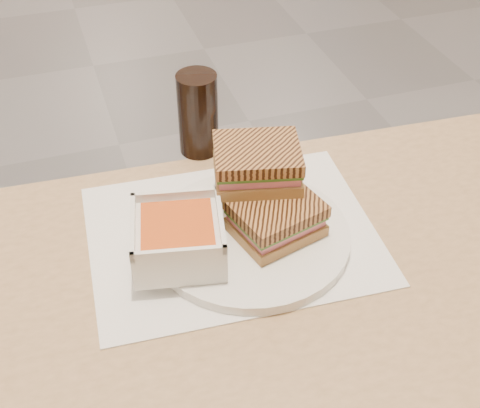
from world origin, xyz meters
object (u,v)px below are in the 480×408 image
object	(u,v)px
main_table	(207,389)
soup_bowl	(178,239)
plate	(250,236)
cola_glass	(198,114)
panini_lower	(276,218)

from	to	relation	value
main_table	soup_bowl	distance (m)	0.20
soup_bowl	main_table	bearing A→B (deg)	-91.03
main_table	plate	xyz separation A→B (m)	(0.10, 0.13, 0.12)
plate	soup_bowl	world-z (taller)	soup_bowl
main_table	cola_glass	distance (m)	0.42
main_table	cola_glass	bearing A→B (deg)	75.19
soup_bowl	plate	bearing A→B (deg)	6.59
plate	cola_glass	world-z (taller)	cola_glass
main_table	soup_bowl	size ratio (longest dim) A/B	8.98
plate	cola_glass	distance (m)	0.24
main_table	soup_bowl	bearing A→B (deg)	88.97
main_table	panini_lower	xyz separation A→B (m)	(0.14, 0.12, 0.16)
plate	soup_bowl	distance (m)	0.11
soup_bowl	panini_lower	size ratio (longest dim) A/B	1.05
main_table	plate	bearing A→B (deg)	52.12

